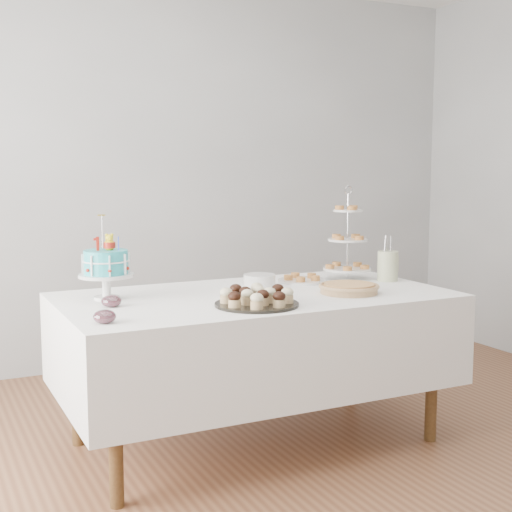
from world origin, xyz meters
name	(u,v)px	position (x,y,z in m)	size (l,w,h in m)	color
floor	(283,464)	(0.00, 0.00, 0.00)	(5.00, 5.00, 0.00)	brown
walls	(285,178)	(0.00, 0.00, 1.35)	(5.04, 4.04, 2.70)	gray
table	(256,339)	(0.00, 0.30, 0.54)	(1.92, 1.02, 0.77)	white
birthday_cake	(106,277)	(-0.70, 0.48, 0.88)	(0.26, 0.26, 0.40)	silver
cupcake_tray	(257,296)	(-0.13, 0.03, 0.81)	(0.39, 0.39, 0.09)	black
pie	(349,288)	(0.43, 0.12, 0.80)	(0.30, 0.30, 0.05)	tan
tiered_stand	(348,240)	(0.67, 0.50, 0.99)	(0.27, 0.27, 0.53)	silver
plate_stack	(259,281)	(0.11, 0.48, 0.80)	(0.17, 0.17, 0.07)	silver
pastry_plate	(302,279)	(0.39, 0.52, 0.79)	(0.27, 0.27, 0.04)	silver
jam_bowl_a	(105,317)	(-0.84, -0.02, 0.80)	(0.09, 0.09, 0.06)	silver
jam_bowl_b	(111,301)	(-0.73, 0.30, 0.80)	(0.09, 0.09, 0.05)	silver
utensil_pitcher	(388,265)	(0.84, 0.35, 0.86)	(0.12, 0.11, 0.25)	beige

